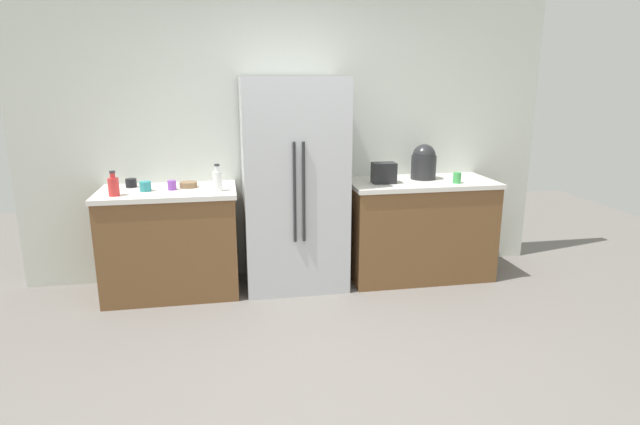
{
  "coord_description": "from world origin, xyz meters",
  "views": [
    {
      "loc": [
        -0.62,
        -2.8,
        1.82
      ],
      "look_at": [
        -0.01,
        0.49,
        0.96
      ],
      "focal_mm": 29.08,
      "sensor_mm": 36.0,
      "label": 1
    }
  ],
  "objects_px": {
    "cup_a": "(145,186)",
    "bowl_a": "(188,185)",
    "refrigerator": "(294,185)",
    "rice_cooker": "(424,162)",
    "bottle_a": "(218,180)",
    "cup_b": "(457,178)",
    "toaster": "(384,173)",
    "bottle_b": "(114,186)",
    "cup_c": "(172,185)",
    "cup_d": "(131,183)"
  },
  "relations": [
    {
      "from": "cup_a",
      "to": "bowl_a",
      "type": "height_order",
      "value": "cup_a"
    },
    {
      "from": "refrigerator",
      "to": "cup_a",
      "type": "height_order",
      "value": "refrigerator"
    },
    {
      "from": "rice_cooker",
      "to": "bottle_a",
      "type": "distance_m",
      "value": 1.9
    },
    {
      "from": "cup_b",
      "to": "rice_cooker",
      "type": "bearing_deg",
      "value": 130.85
    },
    {
      "from": "bowl_a",
      "to": "toaster",
      "type": "bearing_deg",
      "value": -3.96
    },
    {
      "from": "bowl_a",
      "to": "bottle_b",
      "type": "bearing_deg",
      "value": -156.83
    },
    {
      "from": "rice_cooker",
      "to": "cup_a",
      "type": "distance_m",
      "value": 2.48
    },
    {
      "from": "cup_b",
      "to": "cup_c",
      "type": "bearing_deg",
      "value": 176.25
    },
    {
      "from": "bowl_a",
      "to": "bottle_a",
      "type": "bearing_deg",
      "value": -38.78
    },
    {
      "from": "cup_b",
      "to": "cup_d",
      "type": "distance_m",
      "value": 2.86
    },
    {
      "from": "refrigerator",
      "to": "cup_b",
      "type": "bearing_deg",
      "value": -6.68
    },
    {
      "from": "bottle_b",
      "to": "cup_c",
      "type": "xyz_separation_m",
      "value": [
        0.43,
        0.16,
        -0.04
      ]
    },
    {
      "from": "cup_d",
      "to": "bowl_a",
      "type": "height_order",
      "value": "cup_d"
    },
    {
      "from": "cup_b",
      "to": "bottle_b",
      "type": "bearing_deg",
      "value": 179.9
    },
    {
      "from": "refrigerator",
      "to": "bottle_a",
      "type": "distance_m",
      "value": 0.67
    },
    {
      "from": "toaster",
      "to": "cup_d",
      "type": "distance_m",
      "value": 2.21
    },
    {
      "from": "cup_c",
      "to": "rice_cooker",
      "type": "bearing_deg",
      "value": 2.32
    },
    {
      "from": "toaster",
      "to": "cup_d",
      "type": "bearing_deg",
      "value": 174.37
    },
    {
      "from": "toaster",
      "to": "cup_a",
      "type": "height_order",
      "value": "toaster"
    },
    {
      "from": "toaster",
      "to": "cup_c",
      "type": "bearing_deg",
      "value": 178.88
    },
    {
      "from": "refrigerator",
      "to": "cup_a",
      "type": "xyz_separation_m",
      "value": [
        -1.25,
        -0.02,
        0.04
      ]
    },
    {
      "from": "bottle_a",
      "to": "cup_b",
      "type": "xyz_separation_m",
      "value": [
        2.1,
        -0.04,
        -0.04
      ]
    },
    {
      "from": "rice_cooker",
      "to": "cup_c",
      "type": "relative_size",
      "value": 4.12
    },
    {
      "from": "bowl_a",
      "to": "refrigerator",
      "type": "bearing_deg",
      "value": -4.78
    },
    {
      "from": "toaster",
      "to": "bottle_a",
      "type": "height_order",
      "value": "bottle_a"
    },
    {
      "from": "bottle_b",
      "to": "bowl_a",
      "type": "relative_size",
      "value": 1.35
    },
    {
      "from": "toaster",
      "to": "bottle_b",
      "type": "height_order",
      "value": "bottle_b"
    },
    {
      "from": "bottle_b",
      "to": "bowl_a",
      "type": "distance_m",
      "value": 0.61
    },
    {
      "from": "cup_a",
      "to": "bowl_a",
      "type": "bearing_deg",
      "value": 15.51
    },
    {
      "from": "bottle_a",
      "to": "cup_d",
      "type": "relative_size",
      "value": 2.45
    },
    {
      "from": "cup_a",
      "to": "bowl_a",
      "type": "xyz_separation_m",
      "value": [
        0.34,
        0.09,
        -0.02
      ]
    },
    {
      "from": "refrigerator",
      "to": "cup_b",
      "type": "xyz_separation_m",
      "value": [
        1.45,
        -0.17,
        0.05
      ]
    },
    {
      "from": "refrigerator",
      "to": "bottle_a",
      "type": "bearing_deg",
      "value": -169.1
    },
    {
      "from": "toaster",
      "to": "rice_cooker",
      "type": "height_order",
      "value": "rice_cooker"
    },
    {
      "from": "refrigerator",
      "to": "rice_cooker",
      "type": "bearing_deg",
      "value": 3.96
    },
    {
      "from": "refrigerator",
      "to": "bowl_a",
      "type": "height_order",
      "value": "refrigerator"
    },
    {
      "from": "toaster",
      "to": "cup_c",
      "type": "xyz_separation_m",
      "value": [
        -1.84,
        0.04,
        -0.05
      ]
    },
    {
      "from": "toaster",
      "to": "refrigerator",
      "type": "bearing_deg",
      "value": 176.95
    },
    {
      "from": "toaster",
      "to": "rice_cooker",
      "type": "xyz_separation_m",
      "value": [
        0.42,
        0.13,
        0.07
      ]
    },
    {
      "from": "bottle_a",
      "to": "cup_b",
      "type": "height_order",
      "value": "bottle_a"
    },
    {
      "from": "cup_c",
      "to": "bowl_a",
      "type": "distance_m",
      "value": 0.15
    },
    {
      "from": "cup_b",
      "to": "bowl_a",
      "type": "height_order",
      "value": "cup_b"
    },
    {
      "from": "bottle_a",
      "to": "cup_b",
      "type": "bearing_deg",
      "value": -1.18
    },
    {
      "from": "bottle_a",
      "to": "cup_a",
      "type": "relative_size",
      "value": 2.45
    },
    {
      "from": "toaster",
      "to": "cup_c",
      "type": "height_order",
      "value": "toaster"
    },
    {
      "from": "cup_a",
      "to": "cup_d",
      "type": "xyz_separation_m",
      "value": [
        -0.14,
        0.19,
        -0.0
      ]
    },
    {
      "from": "cup_a",
      "to": "toaster",
      "type": "bearing_deg",
      "value": -0.67
    },
    {
      "from": "cup_d",
      "to": "rice_cooker",
      "type": "bearing_deg",
      "value": -1.94
    },
    {
      "from": "refrigerator",
      "to": "bowl_a",
      "type": "bearing_deg",
      "value": 175.22
    },
    {
      "from": "refrigerator",
      "to": "cup_a",
      "type": "distance_m",
      "value": 1.25
    }
  ]
}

